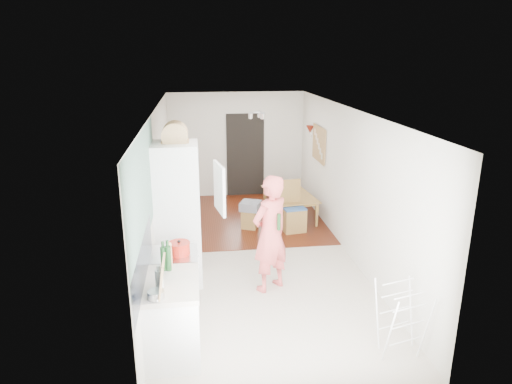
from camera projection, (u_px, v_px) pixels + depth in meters
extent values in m
cube|color=#BFB6A3|center=(256.00, 254.00, 7.95)|extent=(3.20, 7.00, 0.01)
cube|color=#4F1B0E|center=(245.00, 218.00, 9.70)|extent=(3.20, 3.30, 0.01)
cube|color=slate|center=(143.00, 189.00, 5.31)|extent=(0.02, 3.00, 1.30)
cube|color=black|center=(143.00, 264.00, 5.00)|extent=(0.02, 1.90, 0.50)
cube|color=black|center=(245.00, 155.00, 10.98)|extent=(0.90, 0.04, 2.00)
cube|color=white|center=(173.00, 320.00, 5.24)|extent=(0.60, 0.90, 0.86)
cube|color=silver|center=(171.00, 284.00, 5.11)|extent=(0.62, 0.92, 0.06)
cube|color=white|center=(175.00, 287.00, 5.95)|extent=(0.60, 0.60, 0.88)
cube|color=#B4B4B7|center=(174.00, 255.00, 5.82)|extent=(0.60, 0.60, 0.04)
cube|color=white|center=(178.00, 215.00, 6.73)|extent=(0.66, 0.66, 2.15)
cube|color=white|center=(219.00, 188.00, 6.39)|extent=(0.14, 0.56, 0.70)
cube|color=white|center=(198.00, 183.00, 6.63)|extent=(0.02, 0.52, 0.66)
cube|color=tan|center=(319.00, 144.00, 9.49)|extent=(0.03, 0.90, 0.70)
cube|color=olive|center=(318.00, 144.00, 9.49)|extent=(0.00, 0.94, 0.74)
cone|color=maroon|center=(310.00, 129.00, 10.04)|extent=(0.18, 0.18, 0.16)
imported|color=#D45251|center=(270.00, 224.00, 6.52)|extent=(0.90, 0.83, 2.06)
imported|color=olive|center=(291.00, 207.00, 9.68)|extent=(0.87, 1.37, 0.45)
cube|color=slate|center=(250.00, 206.00, 9.01)|extent=(0.49, 0.49, 0.17)
cylinder|color=red|center=(179.00, 248.00, 5.77)|extent=(0.32, 0.32, 0.16)
cylinder|color=#B4B4B7|center=(156.00, 295.00, 4.73)|extent=(0.23, 0.23, 0.09)
cylinder|color=#183F1B|center=(279.00, 222.00, 6.41)|extent=(0.05, 0.05, 0.24)
cylinder|color=#183F1B|center=(168.00, 258.00, 5.32)|extent=(0.07, 0.07, 0.30)
cylinder|color=#183F1B|center=(164.00, 259.00, 5.32)|extent=(0.08, 0.08, 0.29)
cylinder|color=silver|center=(159.00, 279.00, 4.93)|extent=(0.11, 0.11, 0.21)
cylinder|color=#DABD7D|center=(166.00, 262.00, 5.35)|extent=(0.06, 0.06, 0.21)
cylinder|color=#DABD7D|center=(170.00, 256.00, 5.45)|extent=(0.08, 0.08, 0.23)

